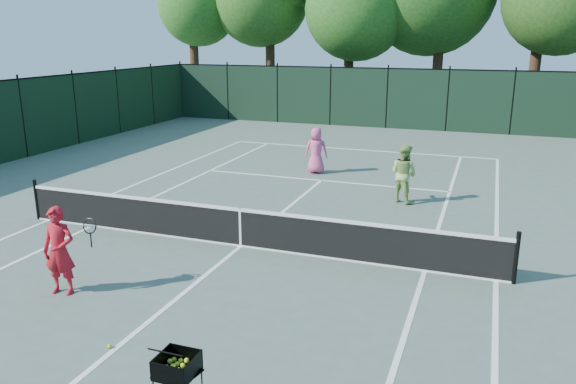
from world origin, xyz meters
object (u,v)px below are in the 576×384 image
(coach, at_px, (59,251))
(ball_hopper, at_px, (177,366))
(loose_ball_midcourt, at_px, (109,346))
(player_pink, at_px, (316,150))
(player_green, at_px, (404,173))

(coach, xyz_separation_m, ball_hopper, (3.88, -2.40, -0.09))
(coach, relative_size, loose_ball_midcourt, 24.55)
(coach, distance_m, ball_hopper, 4.57)
(player_pink, xyz_separation_m, ball_hopper, (2.25, -13.05, -0.05))
(loose_ball_midcourt, bearing_deg, player_green, 72.45)
(player_pink, xyz_separation_m, player_green, (3.38, -2.51, 0.04))
(coach, xyz_separation_m, player_green, (5.02, 8.14, 0.01))
(player_pink, bearing_deg, ball_hopper, 87.53)
(coach, bearing_deg, player_green, 47.56)
(player_green, xyz_separation_m, loose_ball_midcourt, (-3.00, -9.48, -0.81))
(player_pink, relative_size, player_green, 0.95)
(ball_hopper, height_order, loose_ball_midcourt, ball_hopper)
(player_pink, distance_m, ball_hopper, 13.24)
(player_pink, bearing_deg, coach, 69.02)
(coach, distance_m, loose_ball_midcourt, 2.55)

